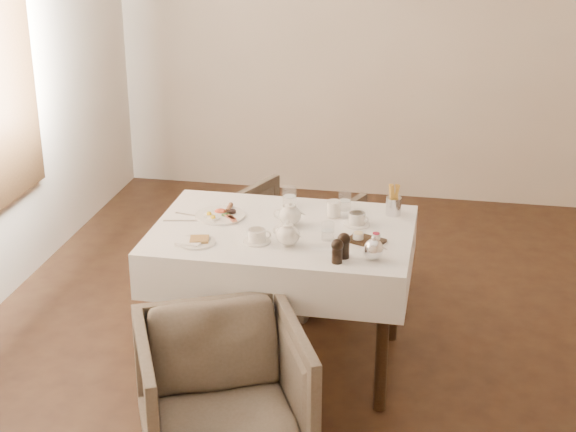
{
  "coord_description": "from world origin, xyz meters",
  "views": [
    {
      "loc": [
        0.31,
        -4.0,
        2.46
      ],
      "look_at": [
        -0.45,
        -0.06,
        0.82
      ],
      "focal_mm": 55.0,
      "sensor_mm": 36.0,
      "label": 1
    }
  ],
  "objects_px": {
    "armchair_near": "(223,395)",
    "teapot_centre": "(290,214)",
    "breakfast_plate": "(221,214)",
    "armchair_far": "(290,245)",
    "table": "(283,250)"
  },
  "relations": [
    {
      "from": "armchair_near",
      "to": "teapot_centre",
      "type": "bearing_deg",
      "value": 57.65
    },
    {
      "from": "breakfast_plate",
      "to": "teapot_centre",
      "type": "xyz_separation_m",
      "value": [
        0.37,
        -0.05,
        0.05
      ]
    },
    {
      "from": "armchair_near",
      "to": "armchair_far",
      "type": "height_order",
      "value": "armchair_near"
    },
    {
      "from": "breakfast_plate",
      "to": "table",
      "type": "bearing_deg",
      "value": 5.79
    },
    {
      "from": "armchair_far",
      "to": "teapot_centre",
      "type": "height_order",
      "value": "teapot_centre"
    },
    {
      "from": "table",
      "to": "breakfast_plate",
      "type": "xyz_separation_m",
      "value": [
        -0.34,
        0.1,
        0.13
      ]
    },
    {
      "from": "breakfast_plate",
      "to": "teapot_centre",
      "type": "relative_size",
      "value": 1.67
    },
    {
      "from": "armchair_near",
      "to": "teapot_centre",
      "type": "relative_size",
      "value": 4.6
    },
    {
      "from": "table",
      "to": "armchair_far",
      "type": "xyz_separation_m",
      "value": [
        -0.11,
        0.79,
        -0.32
      ]
    },
    {
      "from": "table",
      "to": "armchair_far",
      "type": "distance_m",
      "value": 0.86
    },
    {
      "from": "teapot_centre",
      "to": "armchair_near",
      "type": "bearing_deg",
      "value": -102.67
    },
    {
      "from": "table",
      "to": "armchair_far",
      "type": "relative_size",
      "value": 1.85
    },
    {
      "from": "breakfast_plate",
      "to": "teapot_centre",
      "type": "height_order",
      "value": "teapot_centre"
    },
    {
      "from": "table",
      "to": "teapot_centre",
      "type": "height_order",
      "value": "teapot_centre"
    },
    {
      "from": "teapot_centre",
      "to": "breakfast_plate",
      "type": "bearing_deg",
      "value": 167.55
    }
  ]
}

